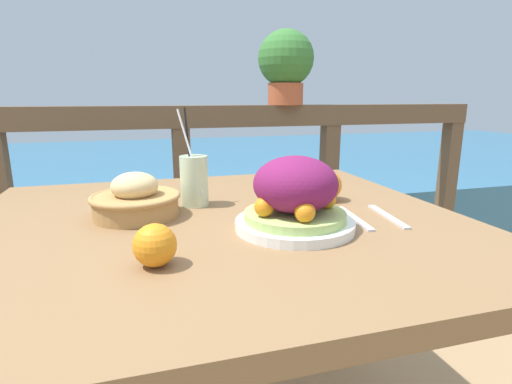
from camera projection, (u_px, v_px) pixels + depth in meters
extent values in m
cube|color=olive|center=(220.00, 227.00, 0.91)|extent=(1.11, 0.98, 0.04)
cube|color=olive|center=(44.00, 314.00, 1.27)|extent=(0.06, 0.06, 0.73)
cube|color=olive|center=(326.00, 277.00, 1.53)|extent=(0.06, 0.06, 0.73)
cube|color=brown|center=(180.00, 117.00, 1.63)|extent=(2.80, 0.08, 0.09)
cube|color=brown|center=(10.00, 249.00, 1.57)|extent=(0.07, 0.07, 0.91)
cube|color=brown|center=(185.00, 233.00, 1.75)|extent=(0.07, 0.07, 0.91)
cube|color=brown|center=(327.00, 220.00, 1.93)|extent=(0.07, 0.07, 0.91)
cube|color=brown|center=(444.00, 209.00, 2.12)|extent=(0.07, 0.07, 0.91)
cube|color=teal|center=(159.00, 179.00, 4.14)|extent=(12.00, 4.00, 0.42)
cylinder|color=white|center=(295.00, 224.00, 0.83)|extent=(0.25, 0.25, 0.02)
cylinder|color=#A8C66B|center=(295.00, 216.00, 0.83)|extent=(0.21, 0.21, 0.02)
ellipsoid|color=#72194C|center=(295.00, 184.00, 0.81)|extent=(0.17, 0.17, 0.12)
sphere|color=orange|center=(327.00, 199.00, 0.84)|extent=(0.04, 0.04, 0.04)
sphere|color=orange|center=(275.00, 195.00, 0.88)|extent=(0.04, 0.04, 0.04)
sphere|color=orange|center=(264.00, 207.00, 0.79)|extent=(0.04, 0.04, 0.04)
sphere|color=orange|center=(305.00, 212.00, 0.75)|extent=(0.04, 0.04, 0.04)
cylinder|color=beige|center=(194.00, 181.00, 1.00)|extent=(0.07, 0.07, 0.13)
cylinder|color=white|center=(190.00, 153.00, 0.98)|extent=(0.06, 0.06, 0.21)
cylinder|color=black|center=(189.00, 152.00, 0.98)|extent=(0.01, 0.07, 0.21)
cylinder|color=#AD7F47|center=(136.00, 206.00, 0.91)|extent=(0.19, 0.19, 0.05)
torus|color=#AD7F47|center=(135.00, 197.00, 0.91)|extent=(0.20, 0.20, 0.01)
ellipsoid|color=#DBB77A|center=(135.00, 186.00, 0.90)|extent=(0.11, 0.11, 0.06)
cylinder|color=#A34C2D|center=(285.00, 94.00, 1.74)|extent=(0.15, 0.15, 0.09)
sphere|color=#336B2D|center=(286.00, 58.00, 1.70)|extent=(0.24, 0.24, 0.24)
cube|color=silver|center=(354.00, 218.00, 0.90)|extent=(0.04, 0.18, 0.00)
cube|color=silver|center=(388.00, 216.00, 0.91)|extent=(0.04, 0.18, 0.00)
sphere|color=orange|center=(155.00, 245.00, 0.64)|extent=(0.07, 0.07, 0.07)
sphere|color=orange|center=(326.00, 185.00, 1.05)|extent=(0.08, 0.08, 0.08)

